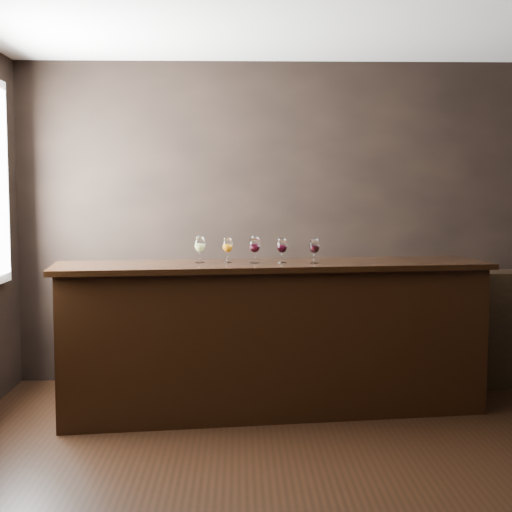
{
  "coord_description": "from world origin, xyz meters",
  "views": [
    {
      "loc": [
        -0.56,
        -4.01,
        1.65
      ],
      "look_at": [
        -0.44,
        1.31,
        1.19
      ],
      "focal_mm": 50.0,
      "sensor_mm": 36.0,
      "label": 1
    }
  ],
  "objects_px": {
    "glass_amber": "(227,246)",
    "glass_red_c": "(314,246)",
    "back_bar_shelf": "(376,329)",
    "glass_white": "(200,245)",
    "glass_red_b": "(282,246)",
    "bar_counter": "(273,340)",
    "glass_red_a": "(255,245)"
  },
  "relations": [
    {
      "from": "glass_red_a",
      "to": "glass_red_c",
      "type": "bearing_deg",
      "value": -1.71
    },
    {
      "from": "back_bar_shelf",
      "to": "glass_red_b",
      "type": "relative_size",
      "value": 14.9
    },
    {
      "from": "glass_red_a",
      "to": "glass_red_c",
      "type": "relative_size",
      "value": 1.06
    },
    {
      "from": "back_bar_shelf",
      "to": "glass_red_b",
      "type": "distance_m",
      "value": 1.36
    },
    {
      "from": "glass_amber",
      "to": "glass_red_a",
      "type": "bearing_deg",
      "value": -13.61
    },
    {
      "from": "glass_white",
      "to": "glass_red_c",
      "type": "bearing_deg",
      "value": -4.1
    },
    {
      "from": "back_bar_shelf",
      "to": "glass_white",
      "type": "distance_m",
      "value": 1.81
    },
    {
      "from": "glass_amber",
      "to": "glass_red_a",
      "type": "relative_size",
      "value": 0.96
    },
    {
      "from": "glass_white",
      "to": "glass_red_c",
      "type": "relative_size",
      "value": 1.06
    },
    {
      "from": "back_bar_shelf",
      "to": "glass_red_a",
      "type": "distance_m",
      "value": 1.51
    },
    {
      "from": "bar_counter",
      "to": "back_bar_shelf",
      "type": "xyz_separation_m",
      "value": [
        0.93,
        0.72,
        -0.05
      ]
    },
    {
      "from": "glass_red_b",
      "to": "glass_red_c",
      "type": "bearing_deg",
      "value": -8.95
    },
    {
      "from": "glass_red_b",
      "to": "glass_white",
      "type": "bearing_deg",
      "value": 177.81
    },
    {
      "from": "glass_white",
      "to": "glass_red_a",
      "type": "distance_m",
      "value": 0.42
    },
    {
      "from": "bar_counter",
      "to": "glass_red_c",
      "type": "height_order",
      "value": "glass_red_c"
    },
    {
      "from": "glass_white",
      "to": "glass_red_b",
      "type": "bearing_deg",
      "value": -2.19
    },
    {
      "from": "back_bar_shelf",
      "to": "glass_white",
      "type": "relative_size",
      "value": 14.05
    },
    {
      "from": "glass_amber",
      "to": "glass_red_c",
      "type": "xyz_separation_m",
      "value": [
        0.65,
        -0.06,
        -0.0
      ]
    },
    {
      "from": "glass_white",
      "to": "glass_amber",
      "type": "xyz_separation_m",
      "value": [
        0.21,
        0.0,
        -0.0
      ]
    },
    {
      "from": "back_bar_shelf",
      "to": "glass_white",
      "type": "height_order",
      "value": "glass_white"
    },
    {
      "from": "glass_white",
      "to": "glass_red_b",
      "type": "xyz_separation_m",
      "value": [
        0.62,
        -0.02,
        -0.01
      ]
    },
    {
      "from": "bar_counter",
      "to": "glass_red_b",
      "type": "distance_m",
      "value": 0.72
    },
    {
      "from": "glass_amber",
      "to": "glass_red_a",
      "type": "xyz_separation_m",
      "value": [
        0.2,
        -0.05,
        0.0
      ]
    },
    {
      "from": "glass_amber",
      "to": "glass_red_b",
      "type": "relative_size",
      "value": 1.02
    },
    {
      "from": "glass_red_b",
      "to": "back_bar_shelf",
      "type": "bearing_deg",
      "value": 39.82
    },
    {
      "from": "bar_counter",
      "to": "glass_red_b",
      "type": "xyz_separation_m",
      "value": [
        0.07,
        -0.0,
        0.72
      ]
    },
    {
      "from": "glass_white",
      "to": "glass_red_a",
      "type": "xyz_separation_m",
      "value": [
        0.41,
        -0.05,
        0.0
      ]
    },
    {
      "from": "glass_red_a",
      "to": "bar_counter",
      "type": "bearing_deg",
      "value": 10.25
    },
    {
      "from": "glass_white",
      "to": "glass_red_c",
      "type": "height_order",
      "value": "glass_white"
    },
    {
      "from": "glass_amber",
      "to": "glass_red_a",
      "type": "distance_m",
      "value": 0.21
    },
    {
      "from": "back_bar_shelf",
      "to": "glass_white",
      "type": "xyz_separation_m",
      "value": [
        -1.48,
        -0.69,
        0.78
      ]
    },
    {
      "from": "glass_amber",
      "to": "back_bar_shelf",
      "type": "bearing_deg",
      "value": 28.56
    }
  ]
}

